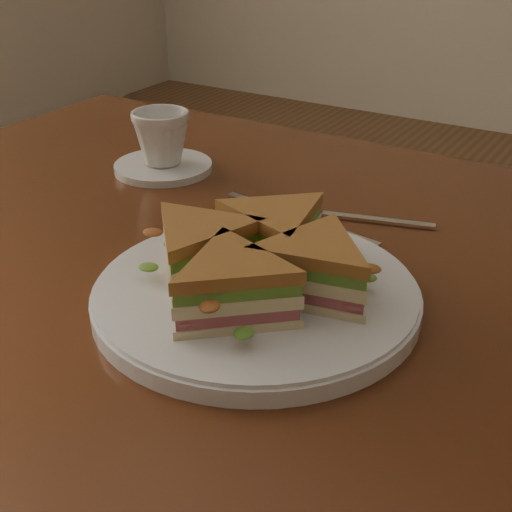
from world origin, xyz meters
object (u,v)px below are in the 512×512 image
Objects in this scene: spoon at (316,212)px; coffee_cup at (161,138)px; plate at (256,296)px; knife at (293,218)px; saucer at (163,167)px; sandwich_wedges at (256,261)px; table at (275,336)px.

spoon is 0.25m from coffee_cup.
plate is 1.41× the size of knife.
saucer is 0.04m from coffee_cup.
plate is at bearing -93.29° from spoon.
spoon is 1.36× the size of saucer.
plate is at bearing -61.77° from knife.
saucer is (-0.29, 0.23, -0.04)m from sandwich_wedges.
plate is (0.03, -0.09, 0.11)m from table.
saucer reaches higher than knife.
sandwich_wedges is 3.26× the size of coffee_cup.
sandwich_wedges is 1.41× the size of spoon.
coffee_cup reaches higher than plate.
plate reaches higher than knife.
knife is (-0.02, -0.03, -0.00)m from spoon.
spoon is 0.03m from knife.
table is 0.16m from spoon.
table is at bearing -99.13° from spoon.
spoon is at bearing 66.71° from knife.
spoon is at bearing 95.99° from table.
spoon is (-0.04, 0.21, -0.00)m from plate.
spoon reaches higher than table.
knife is at bearing 107.65° from table.
saucer reaches higher than table.
knife is at bearing -12.39° from saucer.
coffee_cup is at bearing 0.00° from saucer.
coffee_cup is (-0.23, 0.05, 0.04)m from knife.
table is 9.06× the size of saucer.
sandwich_wedges reaches higher than knife.
table is 5.61× the size of knife.
plate is 3.88× the size of coffee_cup.
plate is at bearing -70.99° from table.
coffee_cup is at bearing 159.15° from spoon.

